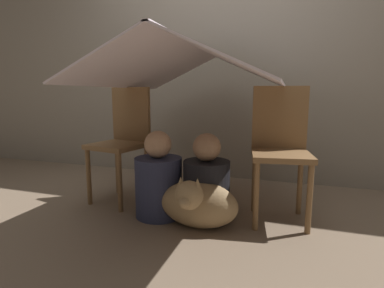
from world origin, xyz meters
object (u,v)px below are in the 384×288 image
(chair_left, at_px, (123,138))
(chair_right, at_px, (280,146))
(person_front, at_px, (159,181))
(person_second, at_px, (206,184))
(dog, at_px, (198,203))

(chair_left, bearing_deg, chair_right, 11.01)
(person_front, bearing_deg, person_second, 6.24)
(chair_left, distance_m, person_front, 0.53)
(person_front, distance_m, dog, 0.36)
(chair_right, relative_size, dog, 1.77)
(dog, bearing_deg, person_front, 158.84)
(person_front, relative_size, person_second, 1.01)
(person_front, bearing_deg, chair_right, 15.73)
(person_front, bearing_deg, dog, -21.16)
(chair_right, relative_size, person_front, 1.50)
(person_second, bearing_deg, chair_left, 165.85)
(chair_right, height_order, person_second, chair_right)
(chair_right, bearing_deg, person_second, -166.35)
(person_front, distance_m, person_second, 0.34)
(chair_right, distance_m, person_second, 0.56)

